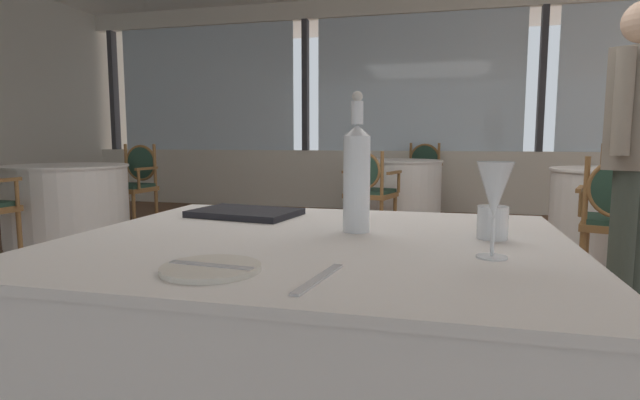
{
  "coord_description": "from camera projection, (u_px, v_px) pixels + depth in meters",
  "views": [
    {
      "loc": [
        0.4,
        -3.08,
        1.01
      ],
      "look_at": [
        0.04,
        -1.62,
        0.83
      ],
      "focal_mm": 28.1,
      "sensor_mm": 36.0,
      "label": 1
    }
  ],
  "objects": [
    {
      "name": "butter_knife",
      "position": [
        211.0,
        265.0,
        0.94
      ],
      "size": [
        0.17,
        0.03,
        0.0
      ],
      "primitive_type": "cube",
      "rotation": [
        0.0,
        0.0,
        -0.09
      ],
      "color": "silver",
      "rests_on": "foreground_table"
    },
    {
      "name": "background_table_0",
      "position": [
        67.0,
        204.0,
        4.87
      ],
      "size": [
        1.16,
        1.16,
        0.77
      ],
      "color": "white",
      "rests_on": "ground_plane"
    },
    {
      "name": "dining_chair_2_1",
      "position": [
        368.0,
        186.0,
        5.23
      ],
      "size": [
        0.61,
        0.56,
        0.9
      ],
      "rotation": [
        0.0,
        0.0,
        7.6
      ],
      "color": "olive",
      "rests_on": "ground_plane"
    },
    {
      "name": "foreground_table",
      "position": [
        315.0,
        383.0,
        1.3
      ],
      "size": [
        1.24,
        1.05,
        0.77
      ],
      "color": "white",
      "rests_on": "ground_plane"
    },
    {
      "name": "wine_glass",
      "position": [
        494.0,
        192.0,
        1.03
      ],
      "size": [
        0.08,
        0.08,
        0.2
      ],
      "color": "white",
      "rests_on": "foreground_table"
    },
    {
      "name": "ground_plane",
      "position": [
        375.0,
        299.0,
        3.19
      ],
      "size": [
        14.44,
        14.44,
        0.0
      ],
      "primitive_type": "plane",
      "color": "brown"
    },
    {
      "name": "menu_book",
      "position": [
        245.0,
        213.0,
        1.62
      ],
      "size": [
        0.36,
        0.27,
        0.02
      ],
      "primitive_type": "cube",
      "rotation": [
        0.0,
        0.0,
        -0.16
      ],
      "color": "black",
      "rests_on": "foreground_table"
    },
    {
      "name": "dining_chair_0_1",
      "position": [
        135.0,
        178.0,
        5.79
      ],
      "size": [
        0.56,
        0.5,
        0.96
      ],
      "rotation": [
        0.0,
        0.0,
        10.93
      ],
      "color": "olive",
      "rests_on": "ground_plane"
    },
    {
      "name": "window_wall_far",
      "position": [
        416.0,
        127.0,
        7.06
      ],
      "size": [
        10.33,
        0.14,
        2.99
      ],
      "color": "silver",
      "rests_on": "ground_plane"
    },
    {
      "name": "dining_chair_1_1",
      "position": [
        619.0,
        212.0,
        3.37
      ],
      "size": [
        0.62,
        0.58,
        0.9
      ],
      "rotation": [
        0.0,
        0.0,
        7.55
      ],
      "color": "olive",
      "rests_on": "ground_plane"
    },
    {
      "name": "background_table_2",
      "position": [
        398.0,
        191.0,
        6.07
      ],
      "size": [
        1.05,
        1.05,
        0.77
      ],
      "color": "white",
      "rests_on": "ground_plane"
    },
    {
      "name": "side_plate",
      "position": [
        211.0,
        268.0,
        0.94
      ],
      "size": [
        0.19,
        0.19,
        0.01
      ],
      "primitive_type": "cylinder",
      "color": "silver",
      "rests_on": "foreground_table"
    },
    {
      "name": "dining_chair_1_0",
      "position": [
        623.0,
        183.0,
        5.05
      ],
      "size": [
        0.62,
        0.58,
        0.97
      ],
      "rotation": [
        0.0,
        0.0,
        4.41
      ],
      "color": "olive",
      "rests_on": "ground_plane"
    },
    {
      "name": "dining_chair_2_0",
      "position": [
        422.0,
        173.0,
        6.88
      ],
      "size": [
        0.61,
        0.56,
        0.96
      ],
      "rotation": [
        0.0,
        0.0,
        4.46
      ],
      "color": "olive",
      "rests_on": "ground_plane"
    },
    {
      "name": "diner_person_0",
      "position": [
        635.0,
        142.0,
        2.71
      ],
      "size": [
        0.37,
        0.45,
        1.74
      ],
      "rotation": [
        0.0,
        0.0,
        2.53
      ],
      "color": "#424C42",
      "rests_on": "ground_plane"
    },
    {
      "name": "water_bottle",
      "position": [
        357.0,
        175.0,
        1.32
      ],
      "size": [
        0.07,
        0.07,
        0.37
      ],
      "color": "white",
      "rests_on": "foreground_table"
    },
    {
      "name": "background_table_1",
      "position": [
        620.0,
        214.0,
        4.23
      ],
      "size": [
        1.14,
        1.14,
        0.77
      ],
      "color": "white",
      "rests_on": "ground_plane"
    },
    {
      "name": "water_tumbler",
      "position": [
        493.0,
        222.0,
        1.24
      ],
      "size": [
        0.07,
        0.07,
        0.08
      ],
      "primitive_type": "cylinder",
      "color": "white",
      "rests_on": "foreground_table"
    },
    {
      "name": "dinner_fork",
      "position": [
        319.0,
        279.0,
        0.88
      ],
      "size": [
        0.05,
        0.2,
        0.0
      ],
      "primitive_type": "cube",
      "rotation": [
        0.0,
        0.0,
        1.43
      ],
      "color": "silver",
      "rests_on": "foreground_table"
    }
  ]
}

